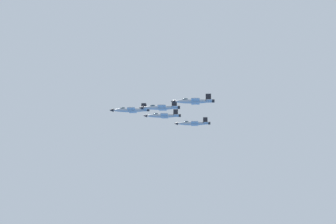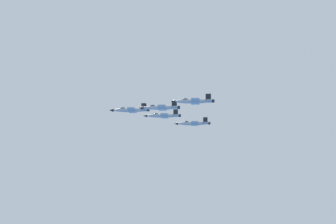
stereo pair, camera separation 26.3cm
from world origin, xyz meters
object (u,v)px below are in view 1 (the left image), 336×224
at_px(jet_right_wingman, 163,115).
at_px(jet_left_wingman, 160,107).
at_px(jet_right_outer, 193,123).
at_px(jet_lead, 130,110).
at_px(jet_left_outer, 193,101).

bearing_deg(jet_right_wingman, jet_left_wingman, 89.04).
xyz_separation_m(jet_right_wingman, jet_right_outer, (-11.47, -13.66, -1.28)).
height_order(jet_left_wingman, jet_right_outer, jet_right_outer).
height_order(jet_lead, jet_left_wingman, jet_lead).
distance_m(jet_right_wingman, jet_right_outer, 17.88).
bearing_deg(jet_left_wingman, jet_right_wingman, -89.33).
distance_m(jet_left_outer, jet_right_outer, 46.21).
distance_m(jet_lead, jet_left_outer, 35.73).
bearing_deg(jet_left_outer, jet_right_outer, -89.25).
relative_size(jet_lead, jet_right_outer, 1.03).
height_order(jet_left_outer, jet_right_outer, jet_right_outer).
relative_size(jet_lead, jet_left_wingman, 1.02).
height_order(jet_lead, jet_right_wingman, jet_lead).
relative_size(jet_right_wingman, jet_left_outer, 0.98).
bearing_deg(jet_left_outer, jet_right_wingman, -67.84).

